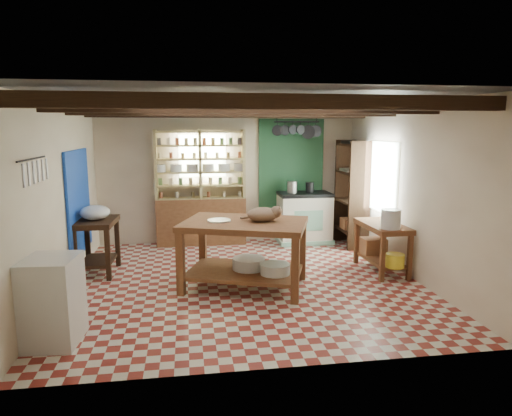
{
  "coord_description": "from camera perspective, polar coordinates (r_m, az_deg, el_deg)",
  "views": [
    {
      "loc": [
        -0.81,
        -6.38,
        2.23
      ],
      "look_at": [
        0.21,
        0.3,
        1.04
      ],
      "focal_mm": 32.0,
      "sensor_mm": 36.0,
      "label": 1
    }
  ],
  "objects": [
    {
      "name": "white_bucket",
      "position": [
        6.98,
        16.49,
        -1.33
      ],
      "size": [
        0.29,
        0.29,
        0.29
      ],
      "primitive_type": "cylinder",
      "rotation": [
        0.0,
        0.0,
        0.03
      ],
      "color": "silver",
      "rests_on": "right_counter"
    },
    {
      "name": "tall_rack",
      "position": [
        8.83,
        11.88,
        1.78
      ],
      "size": [
        0.4,
        0.86,
        2.0
      ],
      "primitive_type": "cube",
      "color": "black",
      "rests_on": "floor"
    },
    {
      "name": "work_table",
      "position": [
        6.43,
        -1.44,
        -5.82
      ],
      "size": [
        1.96,
        1.62,
        0.95
      ],
      "primitive_type": "cube",
      "rotation": [
        0.0,
        0.0,
        -0.35
      ],
      "color": "brown",
      "rests_on": "floor"
    },
    {
      "name": "window_back",
      "position": [
        8.88,
        -6.73,
        6.51
      ],
      "size": [
        0.9,
        0.02,
        0.8
      ],
      "primitive_type": "cube",
      "color": "beige",
      "rests_on": "wall_back"
    },
    {
      "name": "enamel_bowl",
      "position": [
        7.34,
        -19.48,
        -0.52
      ],
      "size": [
        0.46,
        0.46,
        0.22
      ],
      "primitive_type": "ellipsoid",
      "rotation": [
        0.0,
        0.0,
        -0.05
      ],
      "color": "silver",
      "rests_on": "prep_table"
    },
    {
      "name": "cat",
      "position": [
        6.3,
        0.86,
        -0.8
      ],
      "size": [
        0.48,
        0.4,
        0.2
      ],
      "primitive_type": "ellipsoid",
      "rotation": [
        0.0,
        0.0,
        -0.17
      ],
      "color": "#8F6D53",
      "rests_on": "work_table"
    },
    {
      "name": "wall_left",
      "position": [
        6.67,
        -23.29,
        1.17
      ],
      "size": [
        0.04,
        5.0,
        2.6
      ],
      "primitive_type": "cube",
      "color": "beige",
      "rests_on": "floor"
    },
    {
      "name": "wall_front",
      "position": [
        4.07,
        3.03,
        -3.18
      ],
      "size": [
        5.0,
        0.04,
        2.6
      ],
      "primitive_type": "cube",
      "color": "beige",
      "rests_on": "floor"
    },
    {
      "name": "wall_back",
      "position": [
        8.97,
        -3.48,
        4.03
      ],
      "size": [
        5.0,
        0.04,
        2.6
      ],
      "primitive_type": "cube",
      "color": "beige",
      "rests_on": "floor"
    },
    {
      "name": "window_right",
      "position": [
        8.12,
        15.28,
        3.79
      ],
      "size": [
        0.02,
        1.3,
        1.2
      ],
      "primitive_type": "cube",
      "color": "beige",
      "rests_on": "wall_right"
    },
    {
      "name": "kettle_left",
      "position": [
        8.84,
        4.54,
        2.61
      ],
      "size": [
        0.19,
        0.19,
        0.22
      ],
      "primitive_type": "cylinder",
      "rotation": [
        0.0,
        0.0,
        0.0
      ],
      "color": "#A3A2A9",
      "rests_on": "stove"
    },
    {
      "name": "utensil_rail",
      "position": [
        5.45,
        -26.14,
        4.26
      ],
      "size": [
        0.06,
        0.9,
        0.28
      ],
      "primitive_type": "cube",
      "color": "black",
      "rests_on": "wall_left"
    },
    {
      "name": "white_cabinet",
      "position": [
        5.27,
        -24.05,
        -10.52
      ],
      "size": [
        0.55,
        0.65,
        0.92
      ],
      "primitive_type": "cube",
      "rotation": [
        0.0,
        0.0,
        -0.08
      ],
      "color": "silver",
      "rests_on": "floor"
    },
    {
      "name": "floor",
      "position": [
        6.81,
        -1.4,
        -9.2
      ],
      "size": [
        5.0,
        5.0,
        0.02
      ],
      "primitive_type": "cube",
      "color": "maroon",
      "rests_on": "ground"
    },
    {
      "name": "prep_table",
      "position": [
        7.45,
        -19.24,
        -4.58
      ],
      "size": [
        0.62,
        0.87,
        0.85
      ],
      "primitive_type": "cube",
      "rotation": [
        0.0,
        0.0,
        -0.05
      ],
      "color": "black",
      "rests_on": "floor"
    },
    {
      "name": "stove",
      "position": [
        9.0,
        6.04,
        -1.19
      ],
      "size": [
        1.01,
        0.68,
        0.99
      ],
      "primitive_type": "cube",
      "rotation": [
        0.0,
        0.0,
        0.0
      ],
      "color": "white",
      "rests_on": "floor"
    },
    {
      "name": "basin_small",
      "position": [
        6.3,
        2.4,
        -7.6
      ],
      "size": [
        0.52,
        0.52,
        0.14
      ],
      "primitive_type": "cylinder",
      "rotation": [
        0.0,
        0.0,
        -0.35
      ],
      "color": "silver",
      "rests_on": "work_table"
    },
    {
      "name": "yellow_tub",
      "position": [
        7.05,
        16.98,
        -6.3
      ],
      "size": [
        0.28,
        0.28,
        0.2
      ],
      "primitive_type": "cylinder",
      "rotation": [
        0.0,
        0.0,
        0.03
      ],
      "color": "yellow",
      "rests_on": "right_counter"
    },
    {
      "name": "kettle_right",
      "position": [
        8.93,
        6.73,
        2.57
      ],
      "size": [
        0.16,
        0.16,
        0.2
      ],
      "primitive_type": "cylinder",
      "rotation": [
        0.0,
        0.0,
        0.0
      ],
      "color": "black",
      "rests_on": "stove"
    },
    {
      "name": "blue_wall_patch",
      "position": [
        7.55,
        -21.29,
        0.71
      ],
      "size": [
        0.04,
        1.4,
        1.6
      ],
      "primitive_type": "cube",
      "color": "#1740AD",
      "rests_on": "wall_left"
    },
    {
      "name": "right_counter",
      "position": [
        7.42,
        15.43,
        -4.78
      ],
      "size": [
        0.56,
        1.08,
        0.76
      ],
      "primitive_type": "cube",
      "rotation": [
        0.0,
        0.0,
        0.03
      ],
      "color": "brown",
      "rests_on": "floor"
    },
    {
      "name": "wicker_basket",
      "position": [
        7.7,
        14.45,
        -4.6
      ],
      "size": [
        0.38,
        0.3,
        0.26
      ],
      "primitive_type": "cube",
      "rotation": [
        0.0,
        0.0,
        0.03
      ],
      "color": "#97603D",
      "rests_on": "right_counter"
    },
    {
      "name": "wall_right",
      "position": [
        7.25,
        18.57,
        2.11
      ],
      "size": [
        0.04,
        5.0,
        2.6
      ],
      "primitive_type": "cube",
      "color": "beige",
      "rests_on": "floor"
    },
    {
      "name": "basin_large",
      "position": [
        6.51,
        -0.9,
        -6.94
      ],
      "size": [
        0.59,
        0.59,
        0.16
      ],
      "primitive_type": "cylinder",
      "rotation": [
        0.0,
        0.0,
        -0.35
      ],
      "color": "silver",
      "rests_on": "work_table"
    },
    {
      "name": "green_wall_patch",
      "position": [
        9.14,
        4.39,
        3.81
      ],
      "size": [
        1.3,
        0.04,
        2.3
      ],
      "primitive_type": "cube",
      "color": "#1B4428",
      "rests_on": "wall_back"
    },
    {
      "name": "ceiling",
      "position": [
        6.44,
        -1.5,
        13.3
      ],
      "size": [
        5.0,
        5.0,
        0.02
      ],
      "primitive_type": "cube",
      "color": "#49494E",
      "rests_on": "wall_back"
    },
    {
      "name": "pot_rack",
      "position": [
        8.68,
        5.1,
        9.63
      ],
      "size": [
        0.86,
        0.12,
        0.36
      ],
      "primitive_type": "cube",
      "color": "black",
      "rests_on": "ceiling"
    },
    {
      "name": "shelving_unit",
      "position": [
        8.77,
        -6.93,
        2.52
      ],
      "size": [
        1.7,
        0.34,
        2.2
      ],
      "primitive_type": "cube",
      "color": "tan",
      "rests_on": "floor"
    },
    {
      "name": "steel_tray",
      "position": [
        6.36,
        -4.64,
        -1.55
      ],
      "size": [
        0.42,
        0.42,
        0.02
      ],
      "primitive_type": "cylinder",
      "rotation": [
        0.0,
        0.0,
        -0.35
      ],
      "color": "#A3A2A9",
      "rests_on": "work_table"
    },
    {
      "name": "ceiling_beams",
      "position": [
        6.44,
        -1.49,
        12.23
      ],
      "size": [
        5.0,
        3.8,
        0.15
      ],
      "primitive_type": "cube",
      "color": "black",
      "rests_on": "ceiling"
    }
  ]
}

